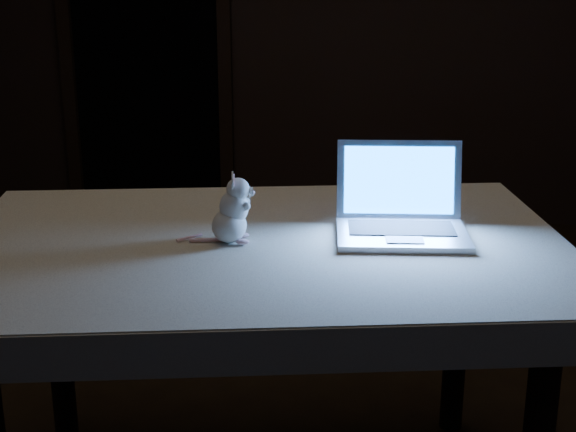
# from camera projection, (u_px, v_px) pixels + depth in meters

# --- Properties ---
(back_wall) EXTENTS (4.50, 0.04, 2.60)m
(back_wall) POSITION_uv_depth(u_px,v_px,m) (328.00, 3.00, 4.84)
(back_wall) COLOR black
(back_wall) RESTS_ON ground
(doorway) EXTENTS (1.06, 0.36, 2.13)m
(doorway) POSITION_uv_depth(u_px,v_px,m) (145.00, 42.00, 5.03)
(doorway) COLOR black
(doorway) RESTS_ON back_wall
(table) EXTENTS (1.69, 1.24, 0.82)m
(table) POSITION_uv_depth(u_px,v_px,m) (265.00, 380.00, 2.38)
(table) COLOR black
(table) RESTS_ON floor
(tablecloth) EXTENTS (1.73, 1.22, 0.10)m
(tablecloth) POSITION_uv_depth(u_px,v_px,m) (288.00, 263.00, 2.24)
(tablecloth) COLOR beige
(tablecloth) RESTS_ON table
(laptop) EXTENTS (0.38, 0.34, 0.24)m
(laptop) POSITION_uv_depth(u_px,v_px,m) (404.00, 196.00, 2.24)
(laptop) COLOR silver
(laptop) RESTS_ON tablecloth
(plush_mouse) EXTENTS (0.14, 0.14, 0.19)m
(plush_mouse) POSITION_uv_depth(u_px,v_px,m) (229.00, 208.00, 2.22)
(plush_mouse) COLOR silver
(plush_mouse) RESTS_ON tablecloth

